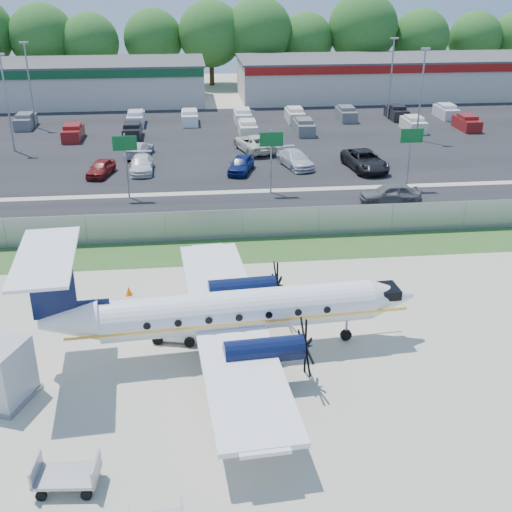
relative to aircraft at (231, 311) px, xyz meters
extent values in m
plane|color=#BDB7A0|center=(1.74, -0.54, -2.12)|extent=(170.00, 170.00, 0.00)
cube|color=#2D561E|center=(1.74, 11.46, -2.11)|extent=(170.00, 4.00, 0.02)
cube|color=black|center=(1.74, 18.46, -2.10)|extent=(170.00, 8.00, 0.02)
cube|color=black|center=(1.74, 39.46, -2.10)|extent=(170.00, 32.00, 0.02)
cube|color=gray|center=(1.74, 13.46, -1.12)|extent=(120.00, 0.02, 1.90)
cube|color=gray|center=(1.74, 13.46, -0.14)|extent=(120.00, 0.06, 0.06)
cube|color=gray|center=(1.74, 13.46, -2.07)|extent=(120.00, 0.06, 0.06)
cube|color=beige|center=(-22.26, 61.46, 0.38)|extent=(46.00, 12.00, 5.00)
cube|color=#474749|center=(-22.26, 61.46, 3.00)|extent=(46.40, 12.40, 0.24)
cube|color=#0F4723|center=(-22.26, 55.36, 2.38)|extent=(46.00, 0.20, 1.00)
cube|color=beige|center=(27.74, 61.46, 0.38)|extent=(44.00, 12.00, 5.00)
cube|color=#474749|center=(27.74, 61.46, 3.00)|extent=(44.40, 12.40, 0.24)
cube|color=maroon|center=(27.74, 55.36, 2.38)|extent=(44.00, 0.20, 1.00)
cylinder|color=gray|center=(-6.26, 22.46, 0.38)|extent=(0.14, 0.14, 5.00)
cube|color=#0C5923|center=(-6.26, 22.31, 2.18)|extent=(1.80, 0.08, 1.10)
cylinder|color=gray|center=(4.74, 22.46, 0.38)|extent=(0.14, 0.14, 5.00)
cube|color=#0C5923|center=(4.74, 22.31, 2.18)|extent=(1.80, 0.08, 1.10)
cylinder|color=gray|center=(15.74, 22.46, 0.38)|extent=(0.14, 0.14, 5.00)
cube|color=#0C5923|center=(15.74, 22.31, 2.18)|extent=(1.80, 0.08, 1.10)
cylinder|color=gray|center=(-18.26, 37.46, 2.38)|extent=(0.18, 0.18, 9.00)
cylinder|color=gray|center=(21.74, 37.46, 2.38)|extent=(0.18, 0.18, 9.00)
cube|color=gray|center=(21.74, 37.46, 6.88)|extent=(0.90, 0.35, 0.18)
cylinder|color=gray|center=(-18.26, 47.46, 2.38)|extent=(0.18, 0.18, 9.00)
cube|color=gray|center=(-18.26, 47.46, 6.88)|extent=(0.90, 0.35, 0.18)
cylinder|color=gray|center=(21.74, 47.46, 2.38)|extent=(0.18, 0.18, 9.00)
cube|color=gray|center=(21.74, 47.46, 6.88)|extent=(0.90, 0.35, 0.18)
cylinder|color=white|center=(0.39, 0.03, 0.00)|extent=(12.40, 2.74, 1.87)
cone|color=white|center=(7.60, 0.54, 0.00)|extent=(2.29, 2.02, 1.87)
cone|color=white|center=(-7.02, -0.50, 0.20)|extent=(2.68, 2.05, 1.87)
cube|color=black|center=(7.41, 0.53, 0.34)|extent=(0.97, 1.34, 0.44)
cube|color=white|center=(-0.10, -0.01, -0.54)|extent=(4.37, 17.49, 0.22)
cylinder|color=black|center=(1.18, -2.78, -0.39)|extent=(3.41, 1.32, 1.08)
cylinder|color=black|center=(0.78, 2.92, -0.39)|extent=(3.41, 1.32, 1.08)
cube|color=black|center=(-7.51, -0.53, 1.87)|extent=(1.88, 0.31, 2.85)
cube|color=white|center=(-7.61, -0.54, 3.29)|extent=(2.79, 6.25, 0.14)
cylinder|color=gray|center=(5.49, 0.39, -1.48)|extent=(0.12, 0.12, 1.28)
cylinder|color=black|center=(5.49, 0.39, -1.84)|extent=(0.56, 0.22, 0.55)
cylinder|color=black|center=(0.10, -2.85, -1.80)|extent=(0.66, 0.44, 0.63)
cylinder|color=black|center=(-0.30, 2.84, -1.80)|extent=(0.66, 0.44, 0.63)
cube|color=white|center=(-2.50, 1.42, -1.64)|extent=(2.40, 1.78, 0.60)
cube|color=white|center=(-2.08, 1.32, -1.17)|extent=(1.19, 1.32, 0.43)
cube|color=black|center=(-1.71, 1.22, -1.15)|extent=(0.38, 0.95, 0.34)
cylinder|color=black|center=(-3.41, 0.97, -1.86)|extent=(0.55, 0.31, 0.52)
cylinder|color=black|center=(-3.08, 2.27, -1.86)|extent=(0.55, 0.31, 0.52)
cylinder|color=black|center=(-1.91, 0.58, -1.86)|extent=(0.55, 0.31, 0.52)
cylinder|color=black|center=(-1.58, 1.88, -1.86)|extent=(0.55, 0.31, 0.52)
cube|color=gray|center=(-6.16, -7.89, -1.63)|extent=(2.24, 1.46, 0.13)
cube|color=gray|center=(-7.18, -7.80, -1.31)|extent=(0.19, 1.29, 0.64)
cube|color=gray|center=(-5.15, -7.97, -1.31)|extent=(0.19, 1.29, 0.64)
cylinder|color=black|center=(-6.96, -8.41, -1.92)|extent=(0.39, 0.16, 0.39)
cylinder|color=black|center=(-6.86, -7.24, -1.92)|extent=(0.39, 0.16, 0.39)
cylinder|color=black|center=(-5.47, -8.54, -1.92)|extent=(0.39, 0.16, 0.39)
cylinder|color=black|center=(-5.37, -7.37, -1.92)|extent=(0.39, 0.16, 0.39)
cube|color=gray|center=(-9.63, -2.56, -2.03)|extent=(3.02, 3.02, 0.17)
cone|color=#F66307|center=(-5.12, 6.15, -1.86)|extent=(0.35, 0.35, 0.52)
cube|color=#F66307|center=(-5.12, 6.15, -2.10)|extent=(0.36, 0.36, 0.03)
imported|color=#595B5E|center=(13.34, 19.10, -2.12)|extent=(4.66, 2.09, 1.55)
imported|color=maroon|center=(-9.03, 28.47, -2.12)|extent=(2.51, 4.21, 1.34)
imported|color=silver|center=(-5.65, 29.21, -2.12)|extent=(1.97, 4.72, 1.36)
imported|color=navy|center=(2.88, 28.15, -2.12)|extent=(2.92, 4.57, 1.45)
imported|color=silver|center=(7.81, 29.27, -2.12)|extent=(3.18, 5.30, 1.44)
imported|color=black|center=(13.74, 27.86, -2.12)|extent=(3.44, 6.24, 1.65)
imported|color=silver|center=(-6.18, 34.31, -2.12)|extent=(2.93, 4.98, 1.35)
imported|color=beige|center=(4.73, 34.93, -2.12)|extent=(4.11, 6.34, 1.62)
camera|label=1|loc=(-1.57, -25.23, 14.15)|focal=45.00mm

